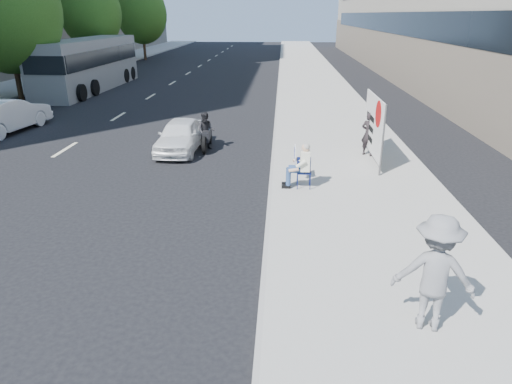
# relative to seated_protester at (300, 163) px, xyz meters

# --- Properties ---
(ground) EXTENTS (160.00, 160.00, 0.00)m
(ground) POSITION_rel_seated_protester_xyz_m (-2.29, -4.09, -0.87)
(ground) COLOR black
(ground) RESTS_ON ground
(near_sidewalk) EXTENTS (5.00, 120.00, 0.15)m
(near_sidewalk) POSITION_rel_seated_protester_xyz_m (1.71, 15.91, -0.80)
(near_sidewalk) COLOR #9E9B93
(near_sidewalk) RESTS_ON ground
(tree_far_c) EXTENTS (6.00, 6.00, 8.47)m
(tree_far_c) POSITION_rel_seated_protester_xyz_m (-15.99, 13.91, 4.15)
(tree_far_c) COLOR #382616
(tree_far_c) RESTS_ON ground
(tree_far_d) EXTENTS (4.80, 4.80, 7.65)m
(tree_far_d) POSITION_rel_seated_protester_xyz_m (-15.99, 25.91, 4.01)
(tree_far_d) COLOR #382616
(tree_far_d) RESTS_ON ground
(tree_far_e) EXTENTS (5.40, 5.40, 7.89)m
(tree_far_e) POSITION_rel_seated_protester_xyz_m (-15.99, 39.91, 3.91)
(tree_far_e) COLOR #382616
(tree_far_e) RESTS_ON ground
(seated_protester) EXTENTS (0.83, 1.12, 1.31)m
(seated_protester) POSITION_rel_seated_protester_xyz_m (0.00, 0.00, 0.00)
(seated_protester) COLOR navy
(seated_protester) RESTS_ON near_sidewalk
(jogger) EXTENTS (1.38, 0.99, 1.93)m
(jogger) POSITION_rel_seated_protester_xyz_m (1.85, -6.21, 0.24)
(jogger) COLOR slate
(jogger) RESTS_ON near_sidewalk
(pedestrian_woman) EXTENTS (0.67, 0.62, 1.53)m
(pedestrian_woman) POSITION_rel_seated_protester_xyz_m (2.50, 3.35, 0.04)
(pedestrian_woman) COLOR black
(pedestrian_woman) RESTS_ON near_sidewalk
(protest_banner) EXTENTS (0.08, 3.06, 2.20)m
(protest_banner) POSITION_rel_seated_protester_xyz_m (2.49, 2.65, 0.53)
(protest_banner) COLOR #4C4C4C
(protest_banner) RESTS_ON near_sidewalk
(white_sedan_near) EXTENTS (1.51, 3.55, 1.20)m
(white_sedan_near) POSITION_rel_seated_protester_xyz_m (-4.33, 3.99, -0.27)
(white_sedan_near) COLOR white
(white_sedan_near) RESTS_ON ground
(white_sedan_mid) EXTENTS (2.15, 4.64, 1.47)m
(white_sedan_mid) POSITION_rel_seated_protester_xyz_m (-12.53, 6.51, -0.14)
(white_sedan_mid) COLOR white
(white_sedan_mid) RESTS_ON ground
(motorcycle) EXTENTS (0.72, 2.05, 1.42)m
(motorcycle) POSITION_rel_seated_protester_xyz_m (-3.39, 4.31, -0.24)
(motorcycle) COLOR black
(motorcycle) RESTS_ON ground
(bus) EXTENTS (2.87, 12.11, 3.30)m
(bus) POSITION_rel_seated_protester_xyz_m (-13.60, 18.55, 0.76)
(bus) COLOR gray
(bus) RESTS_ON ground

